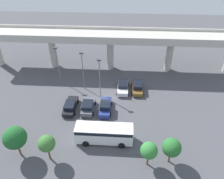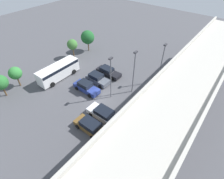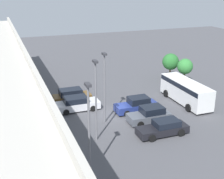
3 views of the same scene
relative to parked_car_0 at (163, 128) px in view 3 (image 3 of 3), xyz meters
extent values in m
plane|color=#4C4C51|center=(5.63, 2.73, -0.69)|extent=(105.60, 105.60, 0.00)
cube|color=#BCB7AD|center=(5.63, 11.55, 7.20)|extent=(49.28, 0.30, 0.55)
cylinder|color=#BCB7AD|center=(-6.69, 14.41, 2.67)|extent=(1.43, 1.43, 6.71)
cube|color=black|center=(0.00, 0.11, -0.16)|extent=(1.74, 4.89, 0.67)
cube|color=black|center=(0.00, -0.30, 0.47)|extent=(1.61, 2.38, 0.58)
cylinder|color=black|center=(-0.89, 1.63, -0.33)|extent=(0.22, 0.71, 0.71)
cylinder|color=black|center=(0.89, 1.63, -0.33)|extent=(0.22, 0.71, 0.71)
cylinder|color=black|center=(-0.89, -1.41, -0.33)|extent=(0.22, 0.71, 0.71)
cylinder|color=black|center=(0.89, -1.41, -0.33)|extent=(0.22, 0.71, 0.71)
cube|color=#515660|center=(2.94, 0.06, -0.11)|extent=(1.87, 4.33, 0.77)
cube|color=black|center=(2.94, -0.31, 0.62)|extent=(1.72, 2.26, 0.69)
cylinder|color=black|center=(1.99, 1.40, -0.34)|extent=(0.22, 0.70, 0.70)
cylinder|color=black|center=(3.90, 1.40, -0.34)|extent=(0.22, 0.70, 0.70)
cylinder|color=black|center=(1.99, -1.29, -0.34)|extent=(0.22, 0.70, 0.70)
cylinder|color=black|center=(3.90, -1.29, -0.34)|extent=(0.22, 0.70, 0.70)
cube|color=navy|center=(5.81, 0.12, -0.11)|extent=(1.75, 4.75, 0.78)
cube|color=black|center=(5.81, -0.13, 0.64)|extent=(1.61, 2.20, 0.72)
cylinder|color=black|center=(4.91, 1.59, -0.35)|extent=(0.22, 0.67, 0.67)
cylinder|color=black|center=(6.71, 1.59, -0.35)|extent=(0.22, 0.67, 0.67)
cylinder|color=black|center=(4.91, -1.35, -0.35)|extent=(0.22, 0.67, 0.67)
cylinder|color=black|center=(6.71, -1.35, -0.35)|extent=(0.22, 0.67, 0.67)
cube|color=silver|center=(8.55, 6.06, -0.11)|extent=(1.92, 4.88, 0.79)
cube|color=black|center=(8.55, 6.28, 0.59)|extent=(1.76, 2.56, 0.61)
cylinder|color=black|center=(9.53, 4.55, -0.36)|extent=(0.22, 0.65, 0.65)
cylinder|color=black|center=(7.57, 4.55, -0.36)|extent=(0.22, 0.65, 0.65)
cylinder|color=black|center=(9.53, 7.57, -0.36)|extent=(0.22, 0.65, 0.65)
cylinder|color=black|center=(7.57, 7.57, -0.36)|extent=(0.22, 0.65, 0.65)
cube|color=brown|center=(11.25, 6.02, -0.15)|extent=(1.79, 4.46, 0.69)
cube|color=black|center=(11.25, 6.20, 0.55)|extent=(1.65, 2.62, 0.72)
cylinder|color=black|center=(12.17, 4.64, -0.34)|extent=(0.22, 0.69, 0.69)
cylinder|color=black|center=(10.33, 4.64, -0.34)|extent=(0.22, 0.69, 0.69)
cylinder|color=black|center=(12.17, 7.40, -0.34)|extent=(0.22, 0.69, 0.69)
cylinder|color=black|center=(10.33, 7.40, -0.34)|extent=(0.22, 0.69, 0.69)
cube|color=white|center=(6.23, -6.44, 0.75)|extent=(7.93, 2.24, 2.37)
cube|color=black|center=(6.23, -6.44, 1.59)|extent=(7.77, 2.28, 0.52)
cylinder|color=black|center=(3.77, -7.58, -0.23)|extent=(0.90, 0.29, 0.90)
cylinder|color=black|center=(3.77, -5.29, -0.23)|extent=(0.90, 0.29, 0.90)
cylinder|color=black|center=(8.69, -7.58, -0.23)|extent=(0.90, 0.29, 0.90)
cylinder|color=black|center=(8.69, -5.29, -0.23)|extent=(0.90, 0.29, 0.90)
cylinder|color=slate|center=(4.50, 4.25, 2.83)|extent=(0.16, 0.16, 7.04)
cube|color=#333338|center=(4.50, 4.25, 6.45)|extent=(0.70, 0.35, 0.20)
cylinder|color=slate|center=(-3.87, 8.33, 2.85)|extent=(0.16, 0.16, 7.06)
cube|color=#333338|center=(-3.87, 8.33, 6.48)|extent=(0.70, 0.35, 0.20)
cylinder|color=slate|center=(1.26, 6.18, 2.94)|extent=(0.16, 0.16, 7.25)
cube|color=#333338|center=(1.26, 6.18, 6.66)|extent=(0.70, 0.35, 0.20)
cylinder|color=brown|center=(12.01, -10.00, 0.18)|extent=(0.24, 0.24, 1.73)
sphere|color=#337F38|center=(12.01, -10.00, 1.95)|extent=(2.13, 2.13, 2.13)
cylinder|color=brown|center=(14.80, -9.39, 0.15)|extent=(0.24, 0.24, 1.67)
sphere|color=#286B2D|center=(14.80, -9.39, 1.99)|extent=(2.37, 2.37, 2.37)
camera|label=1|loc=(8.65, -27.41, 23.13)|focal=35.00mm
camera|label=2|loc=(20.68, 17.23, 18.64)|focal=28.00mm
camera|label=3|loc=(-22.96, 13.75, 13.14)|focal=50.00mm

